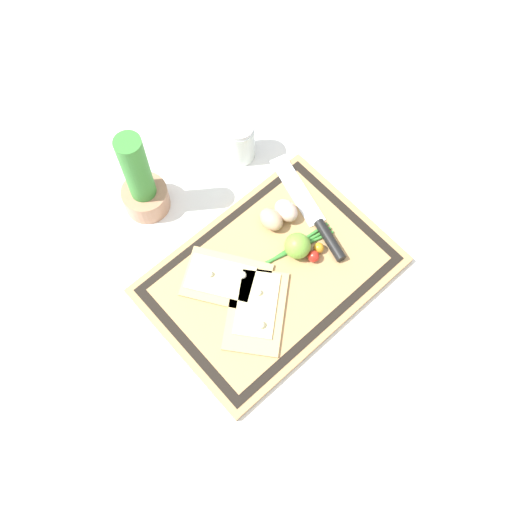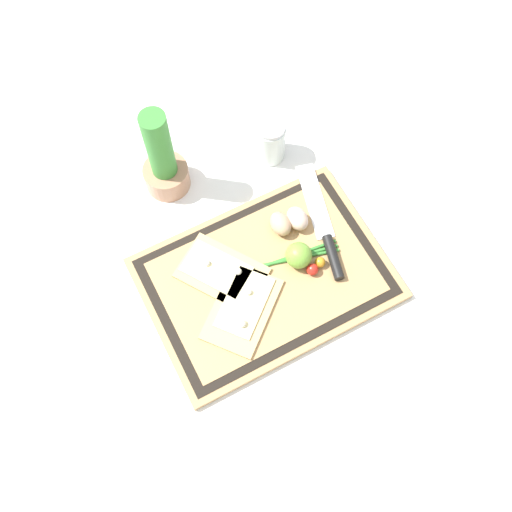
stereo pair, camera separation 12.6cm
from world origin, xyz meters
TOP-DOWN VIEW (x-y plane):
  - ground_plane at (0.00, 0.00)m, footprint 6.00×6.00m
  - cutting_board at (0.00, 0.00)m, footprint 0.50×0.36m
  - pizza_slice_near at (-0.08, -0.04)m, footprint 0.21×0.20m
  - pizza_slice_far at (-0.08, 0.05)m, footprint 0.19×0.21m
  - knife at (0.16, 0.01)m, footprint 0.10×0.29m
  - egg_brown at (0.08, 0.09)m, footprint 0.04×0.06m
  - egg_pink at (0.12, 0.08)m, footprint 0.04×0.06m
  - lime at (0.08, 0.00)m, footprint 0.06×0.06m
  - cherry_tomato_red at (0.09, -0.04)m, footprint 0.03×0.03m
  - cherry_tomato_yellow at (0.11, -0.03)m, footprint 0.02×0.02m
  - scallion_bunch at (0.02, 0.02)m, footprint 0.29×0.08m
  - herb_pot at (-0.08, 0.31)m, footprint 0.10×0.10m
  - sauce_jar at (0.16, 0.28)m, footprint 0.07×0.07m

SIDE VIEW (x-z plane):
  - ground_plane at x=0.00m, z-range 0.00..0.00m
  - cutting_board at x=0.00m, z-range 0.00..0.02m
  - scallion_bunch at x=0.02m, z-range 0.02..0.03m
  - pizza_slice_near at x=-0.08m, z-range 0.01..0.04m
  - pizza_slice_far at x=-0.08m, z-range 0.01..0.04m
  - knife at x=0.16m, z-range 0.02..0.04m
  - cherry_tomato_yellow at x=0.11m, z-range 0.02..0.04m
  - cherry_tomato_red at x=0.09m, z-range 0.02..0.05m
  - egg_brown at x=0.08m, z-range 0.02..0.06m
  - egg_pink at x=0.12m, z-range 0.02..0.06m
  - sauce_jar at x=0.16m, z-range -0.01..0.10m
  - lime at x=0.08m, z-range 0.02..0.08m
  - herb_pot at x=-0.08m, z-range -0.04..0.21m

